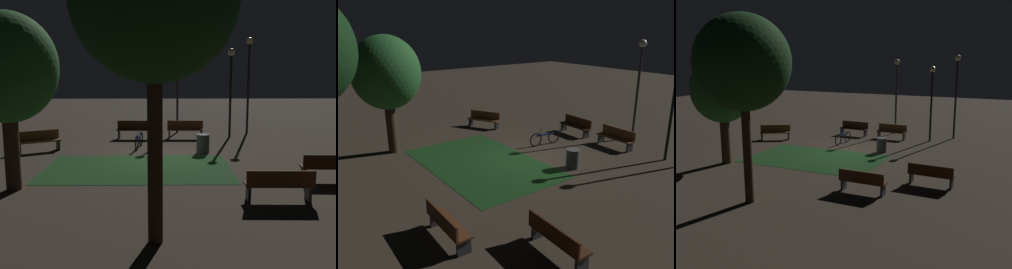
% 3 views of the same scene
% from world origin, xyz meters
% --- Properties ---
extents(ground_plane, '(60.00, 60.00, 0.00)m').
position_xyz_m(ground_plane, '(0.00, 0.00, 0.00)').
color(ground_plane, '#3D3328').
extents(grass_lawn, '(6.54, 4.15, 0.01)m').
position_xyz_m(grass_lawn, '(0.75, 1.69, 0.01)').
color(grass_lawn, '#194219').
rests_on(grass_lawn, ground).
extents(bench_path_side, '(1.81, 0.51, 0.88)m').
position_xyz_m(bench_path_side, '(-1.25, -4.44, 0.48)').
color(bench_path_side, brown).
rests_on(bench_path_side, ground).
extents(bench_front_right, '(1.81, 0.54, 0.88)m').
position_xyz_m(bench_front_right, '(1.25, -4.44, 0.48)').
color(bench_front_right, '#422314').
rests_on(bench_front_right, ground).
extents(bench_lawn_edge, '(1.81, 0.52, 0.88)m').
position_xyz_m(bench_lawn_edge, '(-3.22, 5.30, 0.48)').
color(bench_lawn_edge, '#512D19').
rests_on(bench_lawn_edge, ground).
extents(bench_corner, '(1.82, 0.56, 0.88)m').
position_xyz_m(bench_corner, '(-5.37, 3.42, 0.48)').
color(bench_corner, '#422314').
rests_on(bench_corner, ground).
extents(bench_back_row, '(1.81, 1.29, 0.88)m').
position_xyz_m(bench_back_row, '(5.13, -1.29, 0.48)').
color(bench_back_row, brown).
rests_on(bench_back_row, ground).
extents(tree_lawn_side, '(2.87, 2.87, 5.08)m').
position_xyz_m(tree_lawn_side, '(4.22, 4.12, 3.49)').
color(tree_lawn_side, '#38281C').
rests_on(tree_lawn_side, ground).
extents(lamp_post_plaza_east, '(0.36, 0.36, 4.44)m').
position_xyz_m(lamp_post_plaza_east, '(-3.53, -4.73, 3.03)').
color(lamp_post_plaza_east, black).
rests_on(lamp_post_plaza_east, ground).
extents(lamp_post_plaza_west, '(0.36, 0.36, 5.07)m').
position_xyz_m(lamp_post_plaza_west, '(-4.70, -6.09, 3.39)').
color(lamp_post_plaza_west, black).
rests_on(lamp_post_plaza_west, ground).
extents(lamp_post_path_center, '(0.36, 0.36, 4.80)m').
position_xyz_m(lamp_post_path_center, '(-0.92, -6.24, 3.24)').
color(lamp_post_path_center, '#333338').
rests_on(lamp_post_path_center, ground).
extents(trash_bin, '(0.53, 0.53, 0.77)m').
position_xyz_m(trash_bin, '(-1.80, -0.97, 0.39)').
color(trash_bin, '#4C4C4C').
rests_on(trash_bin, ground).
extents(bicycle, '(0.27, 1.69, 0.93)m').
position_xyz_m(bicycle, '(0.92, -1.97, 0.34)').
color(bicycle, black).
rests_on(bicycle, ground).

